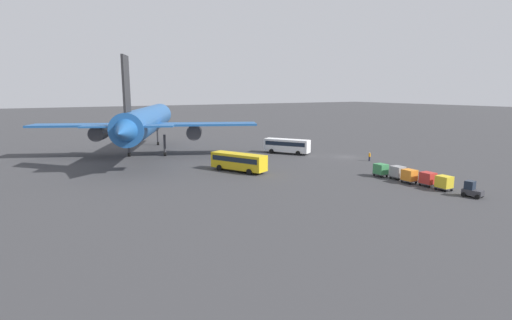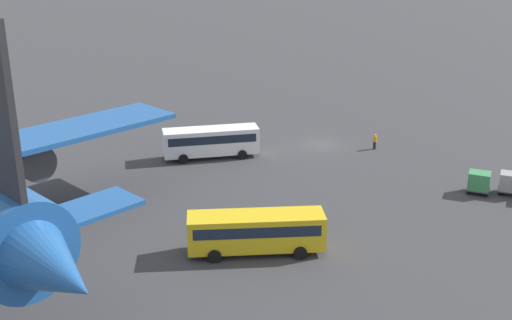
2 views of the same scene
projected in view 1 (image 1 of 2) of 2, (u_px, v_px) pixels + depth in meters
The scene contains 11 objects.
ground_plane at pixel (345, 157), 83.22m from camera, with size 600.00×600.00×0.00m, color #38383A.
airplane at pixel (147, 121), 84.46m from camera, with size 51.01×44.14×19.30m.
shuttle_bus_near at pixel (287, 145), 87.33m from camera, with size 9.89×7.48×3.18m.
shuttle_bus_far at pixel (239, 161), 68.11m from camera, with size 10.38×6.63×3.09m.
baggage_tug at pixel (472, 190), 51.90m from camera, with size 2.59×1.99×2.10m.
worker_person at pixel (369, 157), 78.39m from camera, with size 0.38×0.38×1.74m.
cargo_cart_yellow at pixel (444, 182), 55.16m from camera, with size 2.06×1.76×2.06m.
cargo_cart_red at pixel (428, 178), 57.57m from camera, with size 2.06×1.76×2.06m.
cargo_cart_orange at pixel (409, 175), 59.56m from camera, with size 2.06×1.76×2.06m.
cargo_cart_grey at pixel (398, 172), 62.22m from camera, with size 2.06×1.76×2.06m.
cargo_cart_green at pixel (381, 169), 64.14m from camera, with size 2.06×1.76×2.06m.
Camera 1 is at (-60.81, 58.21, 13.73)m, focal length 28.00 mm.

